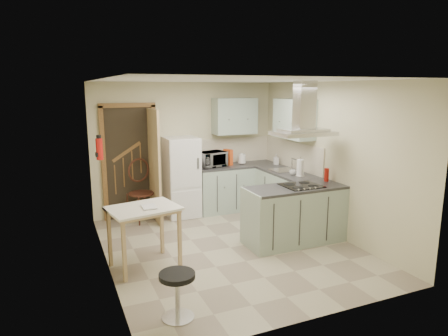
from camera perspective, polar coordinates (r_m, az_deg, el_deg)
name	(u,v)px	position (r m, az deg, el deg)	size (l,w,h in m)	color
floor	(230,247)	(6.22, 0.91, -11.28)	(4.20, 4.20, 0.00)	tan
ceiling	(231,80)	(5.74, 0.99, 12.43)	(4.20, 4.20, 0.00)	silver
back_wall	(186,148)	(7.79, -5.41, 2.87)	(3.60, 3.60, 0.00)	beige
left_wall	(104,178)	(5.38, -16.81, -1.39)	(4.20, 4.20, 0.00)	beige
right_wall	(330,159)	(6.78, 14.97, 1.27)	(4.20, 4.20, 0.00)	beige
doorway	(130,162)	(7.53, -13.29, 0.78)	(1.10, 0.12, 2.10)	brown
fridge	(182,177)	(7.54, -6.08, -1.29)	(0.60, 0.60, 1.50)	white
counter_back	(224,188)	(7.89, -0.06, -2.88)	(1.08, 0.60, 0.90)	#9EB2A0
counter_right	(278,192)	(7.68, 7.72, -3.38)	(0.60, 1.95, 0.90)	#9EB2A0
splashback	(232,150)	(8.13, 1.09, 2.57)	(1.68, 0.02, 0.50)	beige
wall_cabinet_back	(235,116)	(7.90, 1.53, 7.42)	(0.85, 0.35, 0.70)	#9EB2A0
wall_cabinet_right	(294,119)	(7.29, 9.98, 6.92)	(0.35, 0.90, 0.70)	#9EB2A0
peninsula	(295,214)	(6.38, 10.08, -6.54)	(1.55, 0.65, 0.90)	#9EB2A0
hob	(301,186)	(6.31, 10.98, -2.47)	(0.58, 0.50, 0.01)	black
extractor_hood	(303,133)	(6.17, 11.27, 4.88)	(0.90, 0.55, 0.10)	silver
sink	(284,170)	(7.44, 8.50, -0.30)	(0.45, 0.40, 0.01)	silver
fire_extinguisher	(99,149)	(6.23, -17.37, 2.60)	(0.10, 0.10, 0.32)	#B2140F
drop_leaf_table	(144,237)	(5.56, -11.30, -9.65)	(0.89, 0.67, 0.84)	tan
bentwood_chair	(141,193)	(7.40, -11.74, -3.58)	(0.46, 0.46, 1.03)	#482818
stool	(178,295)	(4.42, -6.66, -17.62)	(0.38, 0.38, 0.51)	black
microwave	(212,159)	(7.69, -1.75, 1.27)	(0.52, 0.35, 0.29)	black
kettle	(242,159)	(7.97, 2.57, 1.36)	(0.15, 0.15, 0.22)	white
cereal_box	(228,157)	(7.86, 0.59, 1.56)	(0.08, 0.21, 0.31)	#D84B19
soap_bottle	(276,159)	(7.97, 7.45, 1.24)	(0.09, 0.10, 0.21)	#A2A2AD
paper_towel	(300,168)	(6.97, 10.82, 0.04)	(0.12, 0.12, 0.30)	white
cup	(293,172)	(7.07, 9.78, -0.63)	(0.11, 0.11, 0.09)	silver
red_bottle	(327,175)	(6.70, 14.44, -0.95)	(0.07, 0.07, 0.21)	#A1160D
book	(142,204)	(5.37, -11.64, -5.10)	(0.18, 0.25, 0.11)	#A5373D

